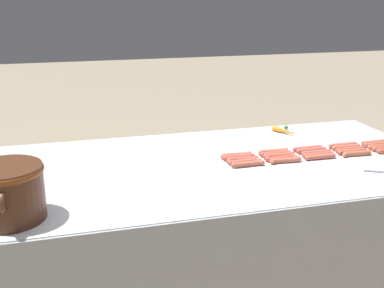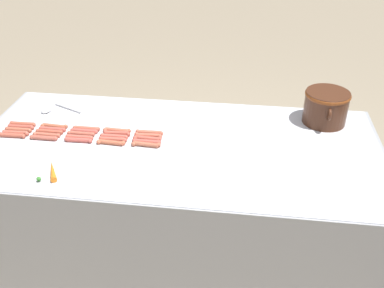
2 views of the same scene
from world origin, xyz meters
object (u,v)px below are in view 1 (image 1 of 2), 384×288
Objects in this scene: hot_dog_10 at (382,146)px; carrot at (286,131)px; hot_dog_17 at (311,150)px; hot_dog_22 at (308,149)px; hot_dog_6 at (352,151)px; hot_dog_7 at (318,155)px; hot_dog_16 at (346,147)px; hot_dog_1 at (357,153)px; hot_dog_21 at (343,145)px; hot_dog_13 at (279,156)px; hot_dog_15 at (378,144)px; hot_dog_20 at (375,142)px; hot_dog_19 at (239,157)px; hot_dog_4 at (248,164)px; hot_dog_14 at (242,159)px; hot_dog_8 at (281,158)px; hot_dog_11 at (350,149)px; hot_dog_9 at (245,162)px; hot_dog_24 at (236,155)px; hot_dog_12 at (316,153)px; hot_dog_23 at (273,152)px; hot_dog_3 at (286,160)px; bean_pot at (7,190)px; hot_dog_18 at (276,154)px; hot_dog_2 at (320,157)px.

carrot is (0.37, 0.36, 0.00)m from hot_dog_10.
hot_dog_22 is at bearing 7.21° from hot_dog_17.
hot_dog_6 is 1.00× the size of hot_dog_7.
hot_dog_7 and hot_dog_16 have the same top height.
hot_dog_1 is 0.13m from hot_dog_21.
hot_dog_13 is at bearing 99.92° from hot_dog_17.
hot_dog_22 is at bearing 85.32° from hot_dog_15.
hot_dog_1 is 0.23m from hot_dog_20.
hot_dog_19 is 0.96× the size of carrot.
hot_dog_4 is at bearing 109.58° from hot_dog_22.
hot_dog_6 is at bearing 173.70° from hot_dog_16.
hot_dog_21 is at bearing 69.38° from hot_dog_10.
hot_dog_7 and hot_dog_10 have the same top height.
hot_dog_14 is 0.38m from hot_dog_22.
hot_dog_1 is 1.00× the size of hot_dog_8.
hot_dog_8 and hot_dog_17 have the same top height.
hot_dog_11 is (0.03, -0.19, 0.00)m from hot_dog_7.
hot_dog_6 is at bearing -157.81° from carrot.
hot_dog_8 is 0.18m from hot_dog_9.
hot_dog_24 is (0.03, 0.58, 0.00)m from hot_dog_16.
hot_dog_7 is at bearing 177.80° from hot_dog_17.
hot_dog_8 and hot_dog_19 have the same top height.
hot_dog_13 and hot_dog_17 have the same top height.
hot_dog_24 is at bearing 4.07° from hot_dog_4.
hot_dog_9 is 1.00× the size of hot_dog_12.
hot_dog_10 is 1.00× the size of hot_dog_23.
hot_dog_11 is 1.00× the size of hot_dog_23.
hot_dog_1 and hot_dog_21 have the same top height.
hot_dog_11 is at bearing -93.54° from hot_dog_19.
hot_dog_16 is (0.04, -0.19, 0.00)m from hot_dog_12.
hot_dog_4 is 1.00× the size of hot_dog_24.
hot_dog_17 is 1.00× the size of hot_dog_24.
bean_pot reaches higher than hot_dog_3.
hot_dog_7 is 1.00× the size of hot_dog_17.
hot_dog_11 is (0.06, -0.38, 0.00)m from hot_dog_3.
hot_dog_18 is at bearing 84.81° from hot_dog_11.
hot_dog_15 is at bearing -89.88° from hot_dog_16.
hot_dog_16 is at bearing -94.96° from hot_dog_23.
hot_dog_24 is (0.10, 0.38, 0.00)m from hot_dog_7.
hot_dog_12 is at bearing -173.02° from hot_dog_22.
hot_dog_18 is at bearing 147.69° from carrot.
hot_dog_7 and hot_dog_9 have the same top height.
hot_dog_24 is (0.06, 0.01, 0.00)m from hot_dog_14.
hot_dog_2 is (0.00, 0.20, 0.00)m from hot_dog_1.
hot_dog_6 is at bearing -84.84° from hot_dog_3.
hot_dog_18 is 1.00× the size of hot_dog_24.
hot_dog_4 and hot_dog_23 have the same top height.
hot_dog_1 and hot_dog_9 have the same top height.
hot_dog_9 and hot_dog_16 have the same top height.
hot_dog_13 is at bearing -99.30° from hot_dog_19.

